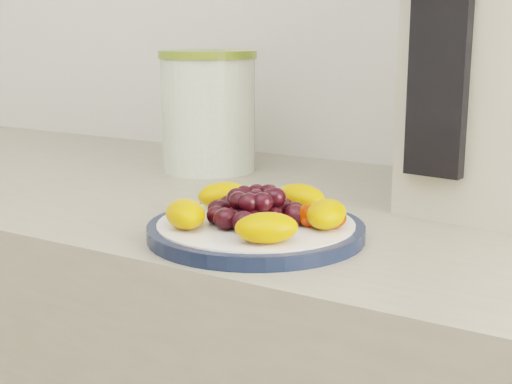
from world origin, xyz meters
The scene contains 6 objects.
plate_rim centered at (0.04, 1.02, 0.91)m, with size 0.23×0.23×0.01m, color #111B33.
plate_face centered at (0.04, 1.02, 0.91)m, with size 0.21×0.21×0.02m, color white.
canister centered at (-0.22, 1.31, 0.99)m, with size 0.15×0.15×0.18m, color #3E6417.
canister_lid centered at (-0.22, 1.31, 1.08)m, with size 0.15×0.15×0.01m, color olive.
appliance_panel centered at (0.18, 1.19, 1.10)m, with size 0.07×0.02×0.29m, color black.
fruit_plate centered at (0.04, 1.03, 0.93)m, with size 0.20×0.19×0.04m.
Camera 1 is at (0.43, 0.40, 1.11)m, focal length 50.00 mm.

